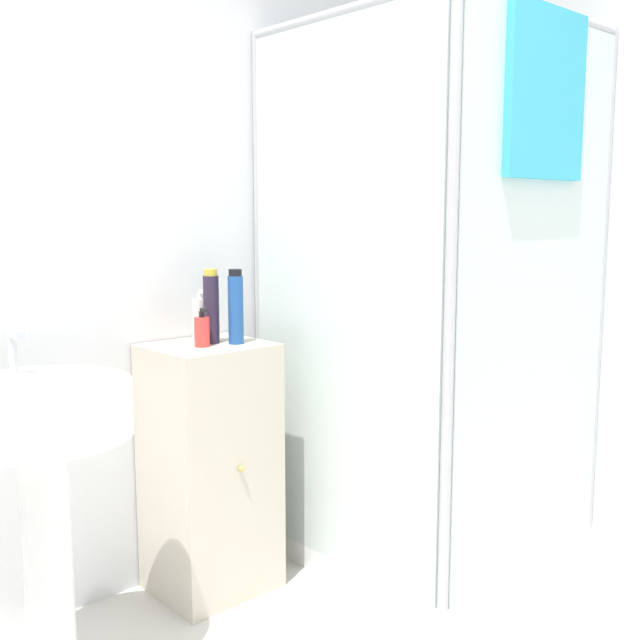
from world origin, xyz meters
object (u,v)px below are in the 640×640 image
at_px(sink, 42,452).
at_px(shampoo_bottle_blue, 236,307).
at_px(lotion_bottle_white, 201,319).
at_px(shampoo_bottle_tall_black, 211,307).
at_px(soap_dispenser, 202,331).

height_order(sink, shampoo_bottle_blue, shampoo_bottle_blue).
distance_m(sink, shampoo_bottle_blue, 0.84).
bearing_deg(lotion_bottle_white, sink, -158.70).
bearing_deg(sink, shampoo_bottle_tall_black, 15.84).
bearing_deg(shampoo_bottle_blue, shampoo_bottle_tall_black, 131.13).
bearing_deg(soap_dispenser, sink, -165.58).
xyz_separation_m(sink, shampoo_bottle_blue, (0.76, 0.13, 0.33)).
distance_m(shampoo_bottle_blue, lotion_bottle_white, 0.16).
distance_m(soap_dispenser, shampoo_bottle_blue, 0.15).
xyz_separation_m(soap_dispenser, lotion_bottle_white, (0.07, 0.11, 0.02)).
bearing_deg(soap_dispenser, shampoo_bottle_blue, -14.23).
height_order(shampoo_bottle_tall_black, shampoo_bottle_blue, same).
height_order(shampoo_bottle_tall_black, lotion_bottle_white, shampoo_bottle_tall_black).
xyz_separation_m(sink, lotion_bottle_white, (0.71, 0.28, 0.27)).
bearing_deg(shampoo_bottle_blue, lotion_bottle_white, 109.62).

